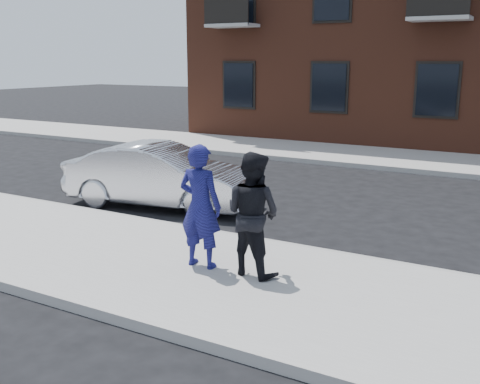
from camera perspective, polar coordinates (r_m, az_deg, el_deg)
The scene contains 8 objects.
ground at distance 8.36m, azimuth 0.57°, elevation -9.16°, with size 100.00×100.00×0.00m, color black.
near_sidewalk at distance 8.13m, azimuth -0.30°, elevation -9.26°, with size 50.00×3.50×0.15m, color #9C9893.
near_curb at distance 9.63m, azimuth 5.07°, elevation -5.64°, with size 50.00×0.10×0.15m, color #999691.
far_sidewalk at distance 18.66m, azimuth 17.59°, elevation 3.06°, with size 50.00×3.50×0.15m, color #9C9893.
far_curb at distance 16.93m, azimuth 16.29°, elevation 2.15°, with size 50.00×0.10×0.15m, color #999691.
silver_sedan at distance 12.50m, azimuth -8.07°, elevation 1.65°, with size 1.47×4.23×1.39m, color silver.
man_hoodie at distance 8.32m, azimuth -4.06°, elevation -1.45°, with size 0.70×0.52×1.86m.
man_peacoat at distance 8.02m, azimuth 1.29°, elevation -2.22°, with size 0.97×0.81×1.80m.
Camera 1 is at (3.74, -6.76, 3.20)m, focal length 42.00 mm.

